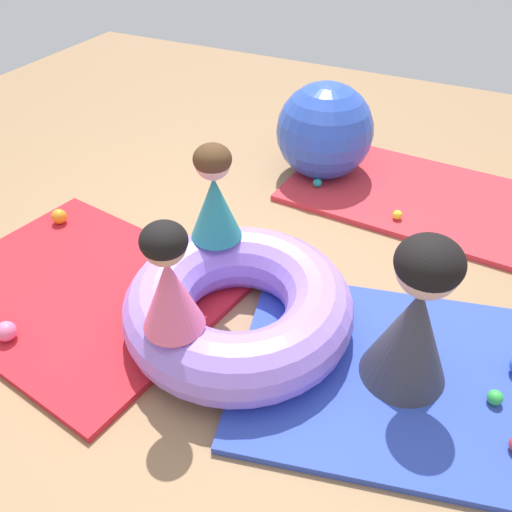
{
  "coord_description": "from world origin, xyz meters",
  "views": [
    {
      "loc": [
        1.03,
        -1.81,
        2.02
      ],
      "look_at": [
        0.09,
        0.11,
        0.35
      ],
      "focal_mm": 37.53,
      "sensor_mm": 36.0,
      "label": 1
    }
  ],
  "objects_px": {
    "inflatable_cushion": "(238,307)",
    "child_in_teal": "(214,194)",
    "play_ball_orange": "(59,216)",
    "exercise_ball_large": "(325,131)",
    "adult_seated": "(416,315)",
    "play_ball_pink": "(6,331)",
    "play_ball_teal": "(317,183)",
    "play_ball_yellow": "(397,215)",
    "play_ball_green": "(495,397)",
    "child_in_pink": "(169,280)"
  },
  "relations": [
    {
      "from": "child_in_pink",
      "to": "play_ball_teal",
      "type": "bearing_deg",
      "value": 124.74
    },
    {
      "from": "play_ball_yellow",
      "to": "play_ball_teal",
      "type": "height_order",
      "value": "same"
    },
    {
      "from": "play_ball_yellow",
      "to": "play_ball_teal",
      "type": "relative_size",
      "value": 0.99
    },
    {
      "from": "play_ball_green",
      "to": "exercise_ball_large",
      "type": "relative_size",
      "value": 0.1
    },
    {
      "from": "child_in_pink",
      "to": "play_ball_pink",
      "type": "distance_m",
      "value": 1.04
    },
    {
      "from": "child_in_teal",
      "to": "play_ball_orange",
      "type": "xyz_separation_m",
      "value": [
        -1.2,
        0.03,
        -0.51
      ]
    },
    {
      "from": "play_ball_orange",
      "to": "exercise_ball_large",
      "type": "distance_m",
      "value": 1.93
    },
    {
      "from": "adult_seated",
      "to": "play_ball_pink",
      "type": "relative_size",
      "value": 7.59
    },
    {
      "from": "play_ball_green",
      "to": "child_in_teal",
      "type": "bearing_deg",
      "value": 172.19
    },
    {
      "from": "exercise_ball_large",
      "to": "child_in_teal",
      "type": "bearing_deg",
      "value": -92.95
    },
    {
      "from": "inflatable_cushion",
      "to": "play_ball_green",
      "type": "bearing_deg",
      "value": 3.49
    },
    {
      "from": "play_ball_green",
      "to": "play_ball_teal",
      "type": "distance_m",
      "value": 1.97
    },
    {
      "from": "inflatable_cushion",
      "to": "child_in_teal",
      "type": "bearing_deg",
      "value": 134.33
    },
    {
      "from": "play_ball_orange",
      "to": "play_ball_yellow",
      "type": "relative_size",
      "value": 1.53
    },
    {
      "from": "play_ball_green",
      "to": "play_ball_teal",
      "type": "relative_size",
      "value": 1.07
    },
    {
      "from": "play_ball_green",
      "to": "play_ball_pink",
      "type": "height_order",
      "value": "play_ball_pink"
    },
    {
      "from": "play_ball_teal",
      "to": "exercise_ball_large",
      "type": "bearing_deg",
      "value": 103.96
    },
    {
      "from": "adult_seated",
      "to": "exercise_ball_large",
      "type": "distance_m",
      "value": 1.97
    },
    {
      "from": "child_in_teal",
      "to": "play_ball_pink",
      "type": "bearing_deg",
      "value": -135.05
    },
    {
      "from": "adult_seated",
      "to": "play_ball_teal",
      "type": "relative_size",
      "value": 12.07
    },
    {
      "from": "play_ball_green",
      "to": "play_ball_pink",
      "type": "distance_m",
      "value": 2.33
    },
    {
      "from": "adult_seated",
      "to": "exercise_ball_large",
      "type": "bearing_deg",
      "value": -103.8
    },
    {
      "from": "play_ball_yellow",
      "to": "exercise_ball_large",
      "type": "bearing_deg",
      "value": 148.99
    },
    {
      "from": "child_in_pink",
      "to": "exercise_ball_large",
      "type": "relative_size",
      "value": 0.76
    },
    {
      "from": "play_ball_green",
      "to": "exercise_ball_large",
      "type": "xyz_separation_m",
      "value": [
        -1.44,
        1.66,
        0.28
      ]
    },
    {
      "from": "inflatable_cushion",
      "to": "play_ball_pink",
      "type": "relative_size",
      "value": 11.27
    },
    {
      "from": "play_ball_orange",
      "to": "play_ball_yellow",
      "type": "height_order",
      "value": "play_ball_orange"
    },
    {
      "from": "play_ball_teal",
      "to": "exercise_ball_large",
      "type": "distance_m",
      "value": 0.38
    },
    {
      "from": "child_in_pink",
      "to": "adult_seated",
      "type": "relative_size",
      "value": 0.69
    },
    {
      "from": "child_in_teal",
      "to": "play_ball_green",
      "type": "xyz_separation_m",
      "value": [
        1.52,
        -0.21,
        -0.52
      ]
    },
    {
      "from": "child_in_pink",
      "to": "play_ball_orange",
      "type": "distance_m",
      "value": 1.62
    },
    {
      "from": "adult_seated",
      "to": "play_ball_pink",
      "type": "bearing_deg",
      "value": -25.79
    },
    {
      "from": "child_in_teal",
      "to": "adult_seated",
      "type": "height_order",
      "value": "child_in_teal"
    },
    {
      "from": "play_ball_yellow",
      "to": "exercise_ball_large",
      "type": "distance_m",
      "value": 0.85
    },
    {
      "from": "play_ball_pink",
      "to": "inflatable_cushion",
      "type": "bearing_deg",
      "value": 30.75
    },
    {
      "from": "play_ball_orange",
      "to": "child_in_teal",
      "type": "bearing_deg",
      "value": -1.44
    },
    {
      "from": "inflatable_cushion",
      "to": "play_ball_green",
      "type": "distance_m",
      "value": 1.25
    },
    {
      "from": "play_ball_green",
      "to": "adult_seated",
      "type": "bearing_deg",
      "value": -177.62
    },
    {
      "from": "inflatable_cushion",
      "to": "play_ball_orange",
      "type": "distance_m",
      "value": 1.52
    },
    {
      "from": "play_ball_orange",
      "to": "play_ball_yellow",
      "type": "bearing_deg",
      "value": 27.3
    },
    {
      "from": "play_ball_teal",
      "to": "exercise_ball_large",
      "type": "height_order",
      "value": "exercise_ball_large"
    },
    {
      "from": "child_in_pink",
      "to": "play_ball_orange",
      "type": "relative_size",
      "value": 5.46
    },
    {
      "from": "child_in_teal",
      "to": "play_ball_teal",
      "type": "bearing_deg",
      "value": 77.76
    },
    {
      "from": "child_in_teal",
      "to": "play_ball_teal",
      "type": "xyz_separation_m",
      "value": [
        0.14,
        1.2,
        -0.53
      ]
    },
    {
      "from": "child_in_teal",
      "to": "play_ball_green",
      "type": "distance_m",
      "value": 1.62
    },
    {
      "from": "inflatable_cushion",
      "to": "child_in_pink",
      "type": "height_order",
      "value": "child_in_pink"
    },
    {
      "from": "inflatable_cushion",
      "to": "child_in_teal",
      "type": "relative_size",
      "value": 2.17
    },
    {
      "from": "play_ball_green",
      "to": "child_in_pink",
      "type": "bearing_deg",
      "value": -161.38
    },
    {
      "from": "child_in_pink",
      "to": "adult_seated",
      "type": "height_order",
      "value": "child_in_pink"
    },
    {
      "from": "play_ball_teal",
      "to": "play_ball_yellow",
      "type": "bearing_deg",
      "value": -14.22
    }
  ]
}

